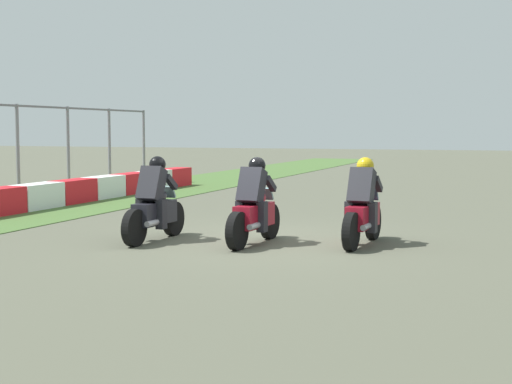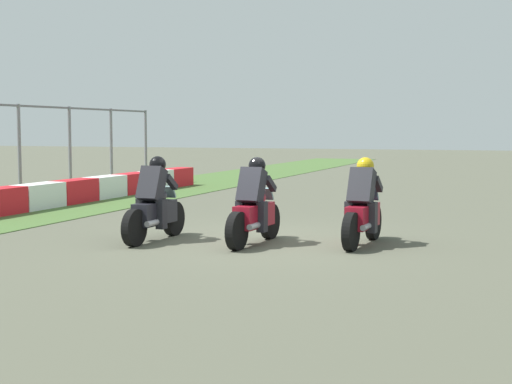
{
  "view_description": "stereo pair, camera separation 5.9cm",
  "coord_description": "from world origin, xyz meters",
  "views": [
    {
      "loc": [
        -12.02,
        -4.33,
        1.99
      ],
      "look_at": [
        -0.17,
        -0.0,
        0.9
      ],
      "focal_mm": 51.15,
      "sensor_mm": 36.0,
      "label": 1
    },
    {
      "loc": [
        -12.0,
        -4.38,
        1.99
      ],
      "look_at": [
        -0.17,
        -0.0,
        0.9
      ],
      "focal_mm": 51.15,
      "sensor_mm": 36.0,
      "label": 2
    }
  ],
  "objects": [
    {
      "name": "rider_lane_b",
      "position": [
        -0.28,
        -0.01,
        0.62
      ],
      "size": [
        2.04,
        0.55,
        1.51
      ],
      "rotation": [
        0.0,
        0.0,
        -0.06
      ],
      "color": "black",
      "rests_on": "ground_plane"
    },
    {
      "name": "ground_plane",
      "position": [
        0.0,
        0.0,
        0.0
      ],
      "size": [
        120.0,
        120.0,
        0.0
      ],
      "primitive_type": "plane",
      "color": "#535444"
    },
    {
      "name": "rider_lane_a",
      "position": [
        0.29,
        -1.79,
        0.62
      ],
      "size": [
        2.04,
        0.55,
        1.51
      ],
      "rotation": [
        0.0,
        0.0,
        -0.07
      ],
      "color": "black",
      "rests_on": "ground_plane"
    },
    {
      "name": "rider_lane_c",
      "position": [
        -0.52,
        1.79,
        0.62
      ],
      "size": [
        2.04,
        0.54,
        1.51
      ],
      "rotation": [
        0.0,
        0.0,
        -0.03
      ],
      "color": "black",
      "rests_on": "ground_plane"
    }
  ]
}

